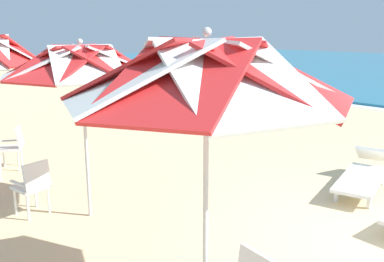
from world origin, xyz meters
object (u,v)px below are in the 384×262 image
beach_umbrella_1 (81,63)px  sun_lounger_2 (364,174)px  plastic_chair_1 (33,184)px  plastic_chair_2 (13,145)px  beach_umbrella_0 (207,74)px

beach_umbrella_1 → sun_lounger_2: bearing=59.4°
plastic_chair_1 → plastic_chair_2: (-2.45, 0.69, 0.00)m
beach_umbrella_1 → plastic_chair_2: 3.57m
plastic_chair_1 → sun_lounger_2: bearing=57.0°
plastic_chair_1 → sun_lounger_2: size_ratio=0.39×
beach_umbrella_0 → plastic_chair_1: size_ratio=3.23×
beach_umbrella_0 → beach_umbrella_1: (-2.91, 0.47, -0.09)m
beach_umbrella_0 → beach_umbrella_1: 2.95m
beach_umbrella_0 → plastic_chair_1: (-3.53, -0.12, -1.91)m
plastic_chair_1 → sun_lounger_2: 5.58m
plastic_chair_2 → sun_lounger_2: bearing=36.1°
beach_umbrella_0 → plastic_chair_1: bearing=-178.0°
beach_umbrella_0 → sun_lounger_2: (-0.49, 4.56, -2.13)m
beach_umbrella_1 → plastic_chair_1: (-0.62, -0.59, -1.82)m
plastic_chair_1 → plastic_chair_2: 2.55m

